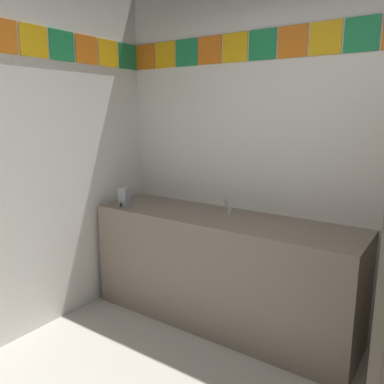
{
  "coord_description": "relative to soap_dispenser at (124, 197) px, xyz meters",
  "views": [
    {
      "loc": [
        0.46,
        -0.99,
        1.61
      ],
      "look_at": [
        -0.99,
        1.12,
        1.08
      ],
      "focal_mm": 35.99,
      "sensor_mm": 36.0,
      "label": 1
    }
  ],
  "objects": [
    {
      "name": "faucet_center",
      "position": [
        0.83,
        0.26,
        -0.03
      ],
      "size": [
        0.04,
        0.1,
        0.14
      ],
      "color": "silver",
      "rests_on": "vanity_counter"
    },
    {
      "name": "soap_dispenser",
      "position": [
        0.0,
        0.0,
        0.0
      ],
      "size": [
        0.09,
        0.09,
        0.16
      ],
      "color": "gray",
      "rests_on": "vanity_counter"
    },
    {
      "name": "wall_back",
      "position": [
        1.77,
        0.5,
        0.42
      ],
      "size": [
        4.04,
        0.09,
        2.68
      ],
      "color": "white",
      "rests_on": "ground_plane"
    },
    {
      "name": "vanity_counter",
      "position": [
        0.83,
        0.17,
        -0.5
      ],
      "size": [
        2.07,
        0.58,
        0.85
      ],
      "color": "gray",
      "rests_on": "ground_plane"
    }
  ]
}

